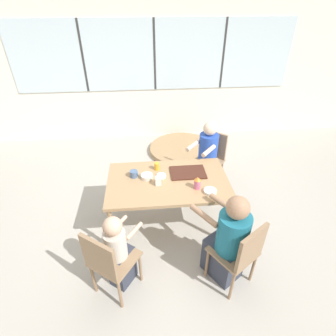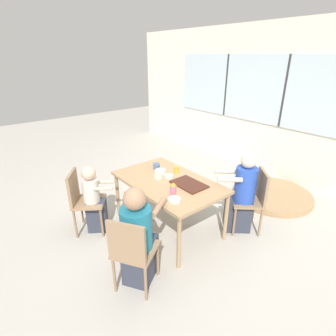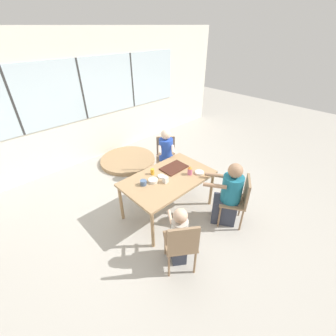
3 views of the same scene
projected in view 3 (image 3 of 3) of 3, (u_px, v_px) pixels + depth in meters
name	position (u px, v px, depth m)	size (l,w,h in m)	color
ground_plane	(168.00, 210.00, 4.01)	(16.00, 16.00, 0.00)	#B2ADA3
wall_back_with_windows	(83.00, 100.00, 4.88)	(8.40, 0.08, 2.80)	white
dining_table	(168.00, 180.00, 3.66)	(1.47, 0.90, 0.72)	tan
chair_for_woman_green_shirt	(166.00, 154.00, 4.70)	(0.56, 0.56, 0.87)	#937556
chair_for_man_blue_shirt	(239.00, 197.00, 3.51)	(0.55, 0.55, 0.87)	#937556
chair_for_toddler	(182.00, 243.00, 2.78)	(0.56, 0.56, 0.87)	#937556
person_woman_green_shirt	(166.00, 158.00, 4.56)	(0.54, 0.56, 1.12)	#333847
person_man_blue_shirt	(228.00, 197.00, 3.55)	(0.57, 0.64, 1.12)	#333847
person_toddler	(179.00, 237.00, 2.95)	(0.39, 0.44, 0.95)	#333847
food_tray_dark	(174.00, 168.00, 3.85)	(0.44, 0.30, 0.02)	#472319
coffee_mug	(143.00, 183.00, 3.43)	(0.10, 0.10, 0.08)	slate
sippy_cup	(190.00, 170.00, 3.66)	(0.08, 0.08, 0.15)	#CC668C
juice_glass	(152.00, 172.00, 3.68)	(0.06, 0.06, 0.10)	gold
milk_carton_small	(165.00, 180.00, 3.48)	(0.07, 0.07, 0.10)	silver
bowl_white_shallow	(199.00, 173.00, 3.71)	(0.15, 0.15, 0.03)	silver
bowl_cereal	(153.00, 181.00, 3.51)	(0.15, 0.15, 0.05)	silver
bowl_fruit	(161.00, 176.00, 3.62)	(0.11, 0.11, 0.03)	silver
folded_table_stack	(128.00, 160.00, 5.42)	(1.30, 1.30, 0.09)	tan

